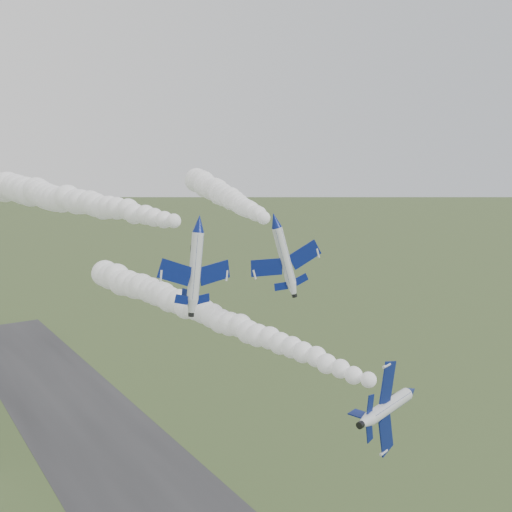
{
  "coord_description": "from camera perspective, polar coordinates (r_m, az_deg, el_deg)",
  "views": [
    {
      "loc": [
        -32.72,
        -39.76,
        51.82
      ],
      "look_at": [
        6.3,
        17.72,
        40.99
      ],
      "focal_mm": 40.0,
      "sensor_mm": 36.0,
      "label": 1
    }
  ],
  "objects": [
    {
      "name": "jet_lead",
      "position": [
        63.74,
        15.31,
        -12.92
      ],
      "size": [
        4.19,
        11.36,
        9.51
      ],
      "rotation": [
        0.0,
        1.56,
        0.26
      ],
      "color": "silver"
    },
    {
      "name": "smoke_trail_jet_lead",
      "position": [
        82.61,
        -4.92,
        -5.84
      ],
      "size": [
        19.91,
        58.65,
        4.67
      ],
      "primitive_type": null,
      "rotation": [
        0.0,
        0.0,
        0.26
      ],
      "color": "white"
    },
    {
      "name": "jet_pair_left",
      "position": [
        66.45,
        -5.67,
        3.27
      ],
      "size": [
        10.05,
        12.03,
        3.05
      ],
      "rotation": [
        0.0,
        0.12,
        0.12
      ],
      "color": "silver"
    },
    {
      "name": "smoke_trail_jet_pair_left",
      "position": [
        98.61,
        -18.45,
        5.47
      ],
      "size": [
        13.68,
        69.12,
        5.73
      ],
      "primitive_type": null,
      "rotation": [
        0.0,
        0.0,
        0.12
      ],
      "color": "white"
    },
    {
      "name": "jet_pair_right",
      "position": [
        71.95,
        1.93,
        3.61
      ],
      "size": [
        9.39,
        11.29,
        3.53
      ],
      "rotation": [
        0.0,
        -0.27,
        -0.31
      ],
      "color": "silver"
    },
    {
      "name": "smoke_trail_jet_pair_right",
      "position": [
        104.21,
        -3.52,
        6.29
      ],
      "size": [
        23.67,
        60.6,
        5.2
      ],
      "primitive_type": null,
      "rotation": [
        0.0,
        0.0,
        -0.31
      ],
      "color": "white"
    }
  ]
}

